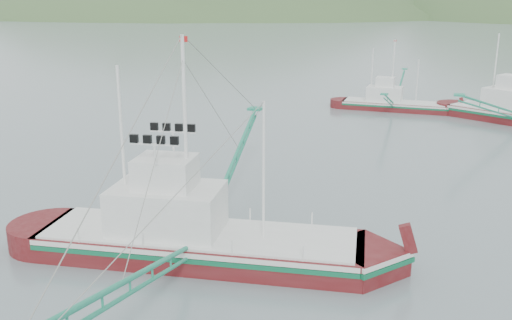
% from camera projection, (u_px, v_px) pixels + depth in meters
% --- Properties ---
extents(ground, '(1200.00, 1200.00, 0.00)m').
position_uv_depth(ground, '(219.00, 244.00, 31.33)').
color(ground, slate).
rests_on(ground, ground).
extents(main_boat, '(17.25, 30.16, 12.29)m').
position_uv_depth(main_boat, '(195.00, 221.00, 29.15)').
color(main_boat, '#530D10').
rests_on(main_boat, ground).
extents(bg_boat_far, '(12.26, 22.16, 8.97)m').
position_uv_depth(bg_boat_far, '(393.00, 100.00, 68.07)').
color(bg_boat_far, '#530D10').
rests_on(bg_boat_far, ground).
extents(headland_left, '(448.00, 308.00, 210.00)m').
position_uv_depth(headland_left, '(189.00, 15.00, 415.58)').
color(headland_left, '#3D5C2F').
rests_on(headland_left, ground).
extents(ridge_distant, '(960.00, 400.00, 240.00)m').
position_uv_depth(ridge_distant, '(490.00, 11.00, 527.71)').
color(ridge_distant, slate).
rests_on(ridge_distant, ground).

